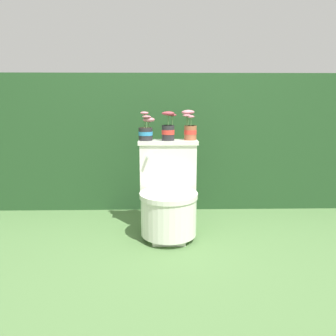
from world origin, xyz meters
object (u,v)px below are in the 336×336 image
at_px(toilet, 168,198).
at_px(potted_plant_middle, 190,127).
at_px(potted_plant_left, 146,131).
at_px(potted_plant_midleft, 168,130).

xyz_separation_m(toilet, potted_plant_middle, (0.17, 0.17, 0.52)).
height_order(potted_plant_left, potted_plant_midleft, potted_plant_midleft).
bearing_deg(potted_plant_middle, potted_plant_left, -174.29).
height_order(toilet, potted_plant_midleft, potted_plant_midleft).
bearing_deg(potted_plant_left, potted_plant_midleft, -1.93).
height_order(potted_plant_midleft, potted_plant_middle, potted_plant_middle).
relative_size(toilet, potted_plant_left, 3.24).
bearing_deg(potted_plant_left, toilet, -39.44).
height_order(toilet, potted_plant_left, potted_plant_left).
distance_m(toilet, potted_plant_left, 0.54).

